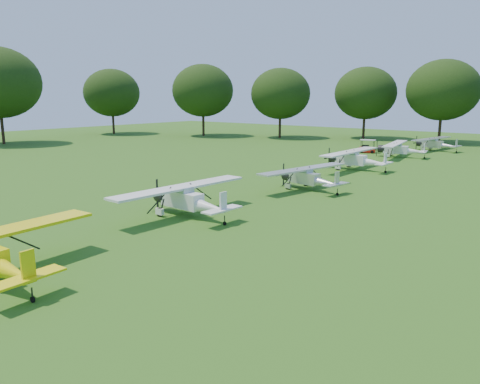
% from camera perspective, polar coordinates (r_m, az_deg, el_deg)
% --- Properties ---
extents(ground, '(160.00, 160.00, 0.00)m').
position_cam_1_polar(ground, '(29.60, -4.68, -2.59)').
color(ground, '#235A16').
rests_on(ground, ground).
extents(tree_belt, '(137.36, 130.27, 14.52)m').
position_cam_1_polar(tree_belt, '(26.50, 1.04, 13.30)').
color(tree_belt, '#301F13').
rests_on(tree_belt, ground).
extents(aircraft_3, '(6.31, 10.04, 1.98)m').
position_cam_1_polar(aircraft_3, '(28.69, -6.45, -0.71)').
color(aircraft_3, white).
rests_on(aircraft_3, ground).
extents(aircraft_4, '(5.82, 9.22, 1.81)m').
position_cam_1_polar(aircraft_4, '(37.04, 8.30, 1.88)').
color(aircraft_4, silver).
rests_on(aircraft_4, ground).
extents(aircraft_5, '(6.41, 10.17, 2.02)m').
position_cam_1_polar(aircraft_5, '(48.08, 13.88, 4.03)').
color(aircraft_5, white).
rests_on(aircraft_5, ground).
extents(aircraft_6, '(5.92, 9.37, 1.84)m').
position_cam_1_polar(aircraft_6, '(59.54, 18.87, 5.05)').
color(aircraft_6, white).
rests_on(aircraft_6, ground).
extents(aircraft_7, '(5.88, 9.33, 1.83)m').
position_cam_1_polar(aircraft_7, '(68.26, 22.72, 5.54)').
color(aircraft_7, silver).
rests_on(aircraft_7, ground).
extents(golf_cart, '(2.22, 1.68, 1.70)m').
position_cam_1_polar(golf_cart, '(63.23, 15.23, 5.15)').
color(golf_cart, red).
rests_on(golf_cart, ground).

